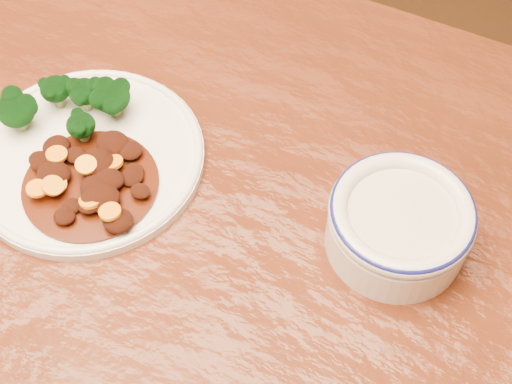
% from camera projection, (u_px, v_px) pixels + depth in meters
% --- Properties ---
extents(dining_table, '(1.57, 1.03, 0.75)m').
position_uv_depth(dining_table, '(59.00, 257.00, 0.77)').
color(dining_table, '#53210E').
rests_on(dining_table, ground).
extents(dinner_plate, '(0.24, 0.24, 0.02)m').
position_uv_depth(dinner_plate, '(88.00, 156.00, 0.74)').
color(dinner_plate, white).
rests_on(dinner_plate, dining_table).
extents(broccoli_florets, '(0.12, 0.09, 0.04)m').
position_uv_depth(broccoli_florets, '(69.00, 103.00, 0.75)').
color(broccoli_florets, '#799B50').
rests_on(broccoli_florets, dinner_plate).
extents(mince_stew, '(0.14, 0.14, 0.03)m').
position_uv_depth(mince_stew, '(91.00, 180.00, 0.71)').
color(mince_stew, '#411107').
rests_on(mince_stew, dinner_plate).
extents(dip_bowl, '(0.14, 0.14, 0.06)m').
position_uv_depth(dip_bowl, '(399.00, 223.00, 0.66)').
color(dip_bowl, beige).
rests_on(dip_bowl, dining_table).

